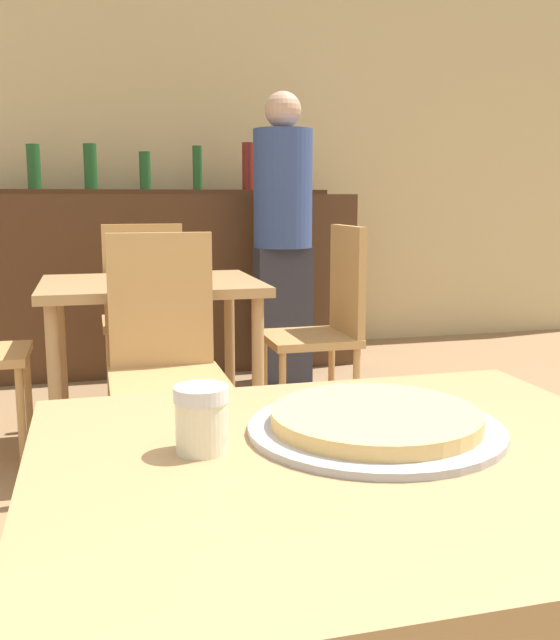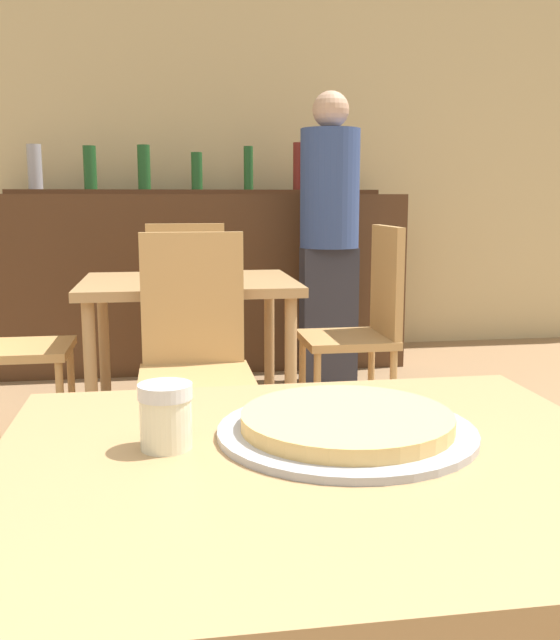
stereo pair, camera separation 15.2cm
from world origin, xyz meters
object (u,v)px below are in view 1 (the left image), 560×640
object	(u,v)px
chair_far_side_front	(165,350)
cheese_shaker	(201,419)
chair_far_side_right	(327,317)
chair_far_side_back	(143,307)
pizza_tray	(376,422)
person_standing	(283,229)

from	to	relation	value
chair_far_side_front	cheese_shaker	distance (m)	1.57
chair_far_side_front	chair_far_side_right	bearing A→B (deg)	33.89
chair_far_side_back	pizza_tray	world-z (taller)	chair_far_side_back
chair_far_side_right	person_standing	xyz separation A→B (m)	(0.05, 0.97, 0.36)
pizza_tray	cheese_shaker	world-z (taller)	cheese_shaker
chair_far_side_right	cheese_shaker	size ratio (longest dim) A/B	10.07
chair_far_side_right	pizza_tray	distance (m)	2.16
chair_far_side_front	person_standing	distance (m)	1.76
chair_far_side_front	cheese_shaker	world-z (taller)	chair_far_side_front
chair_far_side_front	chair_far_side_right	distance (m)	0.95
chair_far_side_back	chair_far_side_front	bearing A→B (deg)	90.00
chair_far_side_front	pizza_tray	size ratio (longest dim) A/B	2.44
cheese_shaker	person_standing	world-z (taller)	person_standing
chair_far_side_right	person_standing	world-z (taller)	person_standing
chair_far_side_right	pizza_tray	size ratio (longest dim) A/B	2.44
chair_far_side_front	cheese_shaker	xyz separation A→B (m)	(-0.10, -1.55, 0.23)
cheese_shaker	person_standing	distance (m)	3.19
chair_far_side_right	cheese_shaker	distance (m)	2.27
chair_far_side_front	chair_far_side_right	xyz separation A→B (m)	(0.79, 0.53, 0.00)
chair_far_side_back	chair_far_side_right	size ratio (longest dim) A/B	1.00
chair_far_side_back	cheese_shaker	distance (m)	2.62
chair_far_side_front	person_standing	bearing A→B (deg)	60.71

